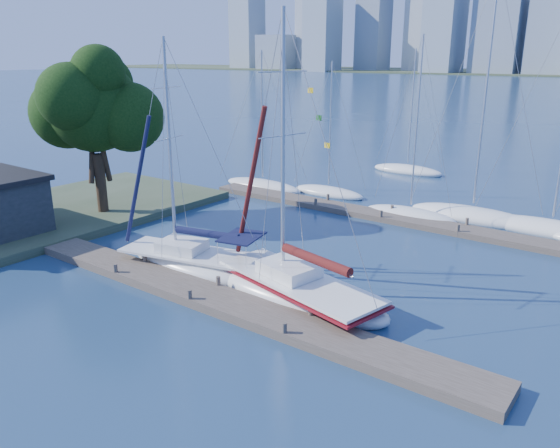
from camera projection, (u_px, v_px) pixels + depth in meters
The scene contains 13 objects.
ground at pixel (205, 300), 24.10m from camera, with size 700.00×700.00×0.00m, color navy.
near_dock at pixel (205, 296), 24.04m from camera, with size 26.00×2.00×0.40m, color #453C33.
far_dock at pixel (401, 219), 35.20m from camera, with size 30.00×1.80×0.36m, color #453C33.
shore at pixel (50, 215), 35.97m from camera, with size 12.00×22.00×0.50m, color #38472D.
tree at pixel (93, 104), 33.79m from camera, with size 8.09×7.39×10.96m.
sailboat_navy at pixel (192, 252), 27.21m from camera, with size 8.28×4.30×11.71m.
sailboat_maroon at pixel (298, 281), 23.71m from camera, with size 9.20×4.76×12.78m.
bg_boat_0 at pixel (263, 185), 43.99m from camera, with size 7.50×4.69×10.99m.
bg_boat_1 at pixel (329, 192), 41.96m from camera, with size 6.14×2.69×10.20m.
bg_boat_2 at pixel (410, 214), 36.08m from camera, with size 6.59×3.59×11.86m.
bg_boat_3 at pixel (472, 215), 35.59m from camera, with size 8.39×2.83×15.65m.
bg_boat_4 at pixel (551, 229), 32.89m from camera, with size 9.29×3.36×15.45m.
bg_boat_6 at pixel (407, 170), 49.76m from camera, with size 6.72×2.65×11.17m.
Camera 1 is at (15.74, -15.72, 10.40)m, focal length 35.00 mm.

